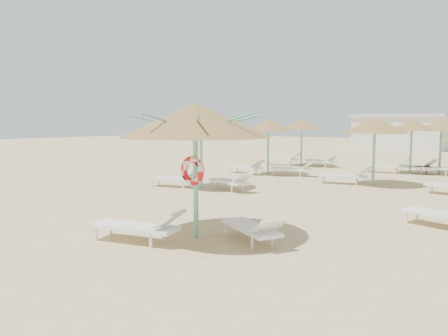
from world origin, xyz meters
The scene contains 6 objects.
ground centered at (0.00, 0.00, 0.00)m, with size 120.00×120.00×0.00m, color #CCB77C.
main_palapa centered at (0.32, -0.35, 2.55)m, with size 3.27×3.27×2.93m.
lounger_main_a centered at (-0.33, -1.38, 0.36)m, with size 2.14×1.16×0.75m.
lounger_main_b centered at (1.54, 0.09, 0.33)m, with size 1.93×1.35×0.68m.
palapa_field centered at (2.72, 10.73, 2.29)m, with size 20.33×14.14×2.72m.
service_hut centered at (-6.00, 35.00, 1.64)m, with size 8.40×4.40×3.25m.
Camera 1 is at (6.64, -7.28, 2.52)m, focal length 35.00 mm.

